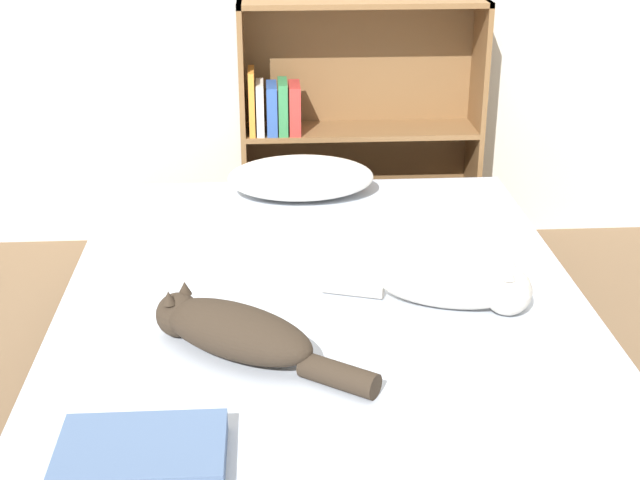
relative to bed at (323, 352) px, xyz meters
name	(u,v)px	position (x,y,z in m)	size (l,w,h in m)	color
ground_plane	(323,406)	(0.00, 0.00, -0.19)	(8.00, 8.00, 0.00)	brown
bed	(323,352)	(0.00, 0.00, 0.00)	(1.51, 1.94, 0.38)	#333338
pillow	(301,178)	(-0.03, 0.78, 0.27)	(0.53, 0.32, 0.14)	white
cat_light	(458,286)	(0.36, -0.11, 0.26)	(0.56, 0.25, 0.15)	beige
cat_dark	(234,331)	(-0.24, -0.32, 0.26)	(0.57, 0.44, 0.14)	#33281E
bookshelf	(350,124)	(0.19, 1.22, 0.34)	(0.95, 0.26, 1.03)	brown
blanket_fold	(142,453)	(-0.42, -0.75, 0.22)	(0.34, 0.23, 0.05)	#4C668E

